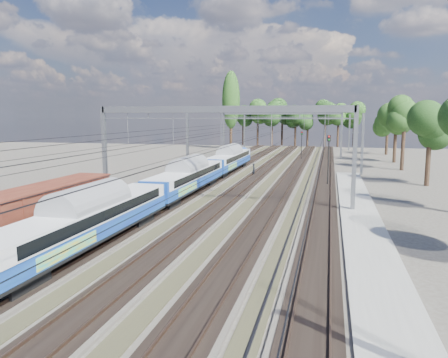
% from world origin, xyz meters
% --- Properties ---
extents(track_bed, '(21.00, 130.00, 0.34)m').
position_xyz_m(track_bed, '(-0.00, 45.00, 0.10)').
color(track_bed, '#47423A').
rests_on(track_bed, ground).
extents(platform, '(3.00, 70.00, 0.30)m').
position_xyz_m(platform, '(12.00, 20.00, 0.15)').
color(platform, gray).
rests_on(platform, ground).
extents(catenary, '(25.65, 130.00, 9.00)m').
position_xyz_m(catenary, '(0.33, 52.69, 6.40)').
color(catenary, slate).
rests_on(catenary, ground).
extents(tree_belt, '(40.03, 99.84, 11.69)m').
position_xyz_m(tree_belt, '(8.42, 89.85, 8.03)').
color(tree_belt, black).
rests_on(tree_belt, ground).
extents(poplar, '(4.40, 4.40, 19.04)m').
position_xyz_m(poplar, '(-14.50, 98.00, 11.89)').
color(poplar, black).
rests_on(poplar, ground).
extents(emu_train, '(2.69, 57.08, 3.94)m').
position_xyz_m(emu_train, '(-4.50, 33.79, 2.32)').
color(emu_train, black).
rests_on(emu_train, ground).
extents(freight_boxcar, '(2.71, 13.09, 3.38)m').
position_xyz_m(freight_boxcar, '(-9.00, 17.32, 2.06)').
color(freight_boxcar, black).
rests_on(freight_boxcar, ground).
extents(worker, '(0.57, 0.73, 1.77)m').
position_xyz_m(worker, '(-0.48, 50.23, 0.88)').
color(worker, black).
rests_on(worker, ground).
extents(signal_near, '(0.35, 0.32, 5.26)m').
position_xyz_m(signal_near, '(4.31, 74.45, 3.33)').
color(signal_near, black).
rests_on(signal_near, ground).
extents(signal_far, '(0.41, 0.38, 5.92)m').
position_xyz_m(signal_far, '(9.34, 44.11, 3.75)').
color(signal_far, black).
rests_on(signal_far, ground).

